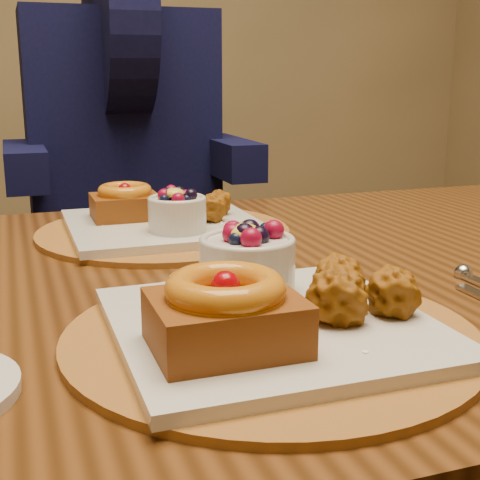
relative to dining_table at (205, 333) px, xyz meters
name	(u,v)px	position (x,y,z in m)	size (l,w,h in m)	color
dining_table	(205,333)	(0.00, 0.00, 0.00)	(1.60, 0.90, 0.76)	#361C09
place_setting_near	(266,308)	(0.00, -0.21, 0.11)	(0.38, 0.38, 0.09)	#5F3312
place_setting_far	(163,221)	(0.00, 0.22, 0.10)	(0.38, 0.38, 0.08)	#5F3312
chair_far	(152,249)	(0.13, 0.97, -0.14)	(0.52, 0.52, 0.97)	black
diner	(120,99)	(0.04, 0.85, 0.26)	(0.54, 0.51, 0.88)	black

